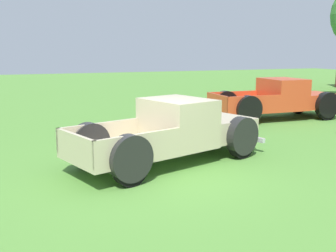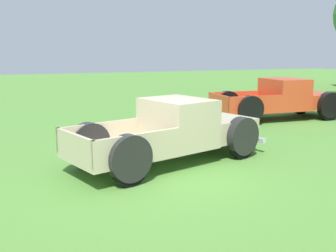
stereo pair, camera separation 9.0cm
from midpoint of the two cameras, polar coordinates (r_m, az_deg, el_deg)
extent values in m
plane|color=#548C38|center=(8.85, -1.14, -6.81)|extent=(80.00, 80.00, 0.00)
cube|color=#C6B793|center=(10.66, 7.38, -0.25)|extent=(1.89, 1.87, 0.55)
cube|color=silver|center=(11.21, 10.12, 0.21)|extent=(1.32, 0.46, 0.46)
sphere|color=silver|center=(11.60, 7.82, 0.77)|extent=(0.20, 0.20, 0.20)
sphere|color=silver|center=(10.81, 12.45, -0.12)|extent=(0.20, 0.20, 0.20)
cube|color=#C6B793|center=(9.67, 1.65, 0.50)|extent=(1.97, 1.73, 1.14)
cube|color=#8C9EA8|center=(10.02, 4.32, 2.30)|extent=(1.39, 0.46, 0.50)
cube|color=#C6B793|center=(8.81, -6.83, -4.07)|extent=(2.21, 2.49, 0.10)
cube|color=#C6B793|center=(9.40, -9.42, -1.17)|extent=(0.69, 2.02, 0.55)
cube|color=#C6B793|center=(8.09, -3.92, -3.00)|extent=(0.69, 2.02, 0.55)
cube|color=#C6B793|center=(8.27, -12.83, -2.94)|extent=(1.61, 0.57, 0.55)
cylinder|color=black|center=(11.30, 4.31, -0.98)|extent=(0.43, 0.79, 0.76)
cylinder|color=#B7B7BC|center=(11.31, 4.28, -0.98)|extent=(0.32, 0.36, 0.30)
cylinder|color=black|center=(11.26, 4.32, -0.03)|extent=(0.55, 1.00, 0.96)
cylinder|color=black|center=(10.17, 10.73, -2.47)|extent=(0.43, 0.79, 0.76)
cylinder|color=#B7B7BC|center=(10.16, 10.77, -2.48)|extent=(0.32, 0.36, 0.30)
cylinder|color=black|center=(10.12, 10.76, -1.42)|extent=(0.55, 1.00, 0.96)
cylinder|color=black|center=(9.41, -10.81, -3.54)|extent=(0.43, 0.79, 0.76)
cylinder|color=#B7B7BC|center=(9.42, -10.84, -3.53)|extent=(0.32, 0.36, 0.30)
cylinder|color=black|center=(9.37, -10.85, -2.41)|extent=(0.55, 1.00, 0.96)
cylinder|color=black|center=(8.02, -5.18, -5.91)|extent=(0.43, 0.79, 0.76)
cylinder|color=#B7B7BC|center=(8.01, -5.14, -5.93)|extent=(0.32, 0.36, 0.30)
cylinder|color=black|center=(7.96, -5.21, -4.59)|extent=(0.55, 1.00, 0.96)
cube|color=silver|center=(11.30, 10.20, -1.32)|extent=(1.76, 0.63, 0.12)
cube|color=#D14723|center=(17.25, 20.25, 3.45)|extent=(1.63, 1.61, 0.57)
cube|color=silver|center=(17.77, 22.24, 3.51)|extent=(1.42, 0.12, 0.48)
sphere|color=silver|center=(18.22, 20.90, 3.86)|extent=(0.21, 0.21, 0.21)
cube|color=#D14723|center=(16.34, 16.36, 4.41)|extent=(1.78, 1.41, 1.19)
cube|color=#8C9EA8|center=(16.69, 18.19, 5.33)|extent=(1.49, 0.10, 0.52)
cube|color=#D14723|center=(15.46, 10.93, 2.28)|extent=(1.81, 2.24, 0.10)
cube|color=#D14723|center=(16.13, 9.51, 3.88)|extent=(0.17, 2.17, 0.57)
cube|color=#D14723|center=(14.72, 12.57, 3.12)|extent=(0.17, 2.17, 0.57)
cube|color=#D14723|center=(14.93, 7.49, 3.39)|extent=(1.73, 0.15, 0.57)
cylinder|color=black|center=(17.96, 18.44, 2.92)|extent=(0.26, 0.79, 0.79)
cylinder|color=#B7B7BC|center=(17.97, 18.42, 2.92)|extent=(0.26, 0.32, 0.31)
cylinder|color=black|center=(17.94, 18.48, 3.54)|extent=(0.33, 1.00, 0.99)
cylinder|color=black|center=(16.63, 22.06, 2.09)|extent=(0.26, 0.79, 0.79)
cylinder|color=#B7B7BC|center=(16.62, 22.09, 2.09)|extent=(0.26, 0.32, 0.31)
cylinder|color=black|center=(16.61, 22.11, 2.77)|extent=(0.33, 1.00, 0.99)
cylinder|color=black|center=(16.10, 8.59, 2.50)|extent=(0.26, 0.79, 0.79)
cylinder|color=#B7B7BC|center=(16.11, 8.57, 2.50)|extent=(0.26, 0.32, 0.31)
cylinder|color=black|center=(16.07, 8.61, 3.20)|extent=(0.33, 1.00, 0.99)
cylinder|color=black|center=(14.60, 11.74, 1.55)|extent=(0.26, 0.79, 0.79)
cylinder|color=#B7B7BC|center=(14.59, 11.76, 1.55)|extent=(0.26, 0.32, 0.31)
cylinder|color=black|center=(14.57, 11.77, 2.32)|extent=(0.33, 1.00, 0.99)
cube|color=silver|center=(17.83, 22.27, 2.48)|extent=(1.89, 0.18, 0.12)
camera|label=1|loc=(0.05, -89.73, 0.05)|focal=42.80mm
camera|label=2|loc=(0.05, 90.27, -0.05)|focal=42.80mm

